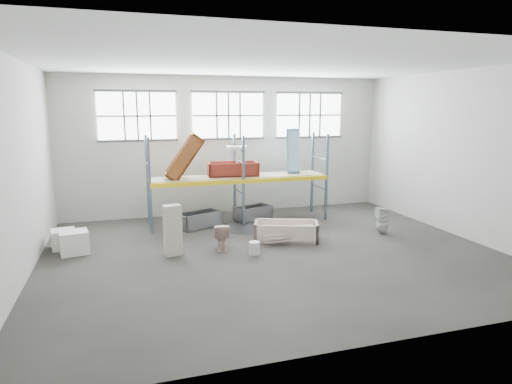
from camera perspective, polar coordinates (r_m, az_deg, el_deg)
name	(u,v)px	position (r m, az deg, el deg)	size (l,w,h in m)	color
floor	(272,254)	(12.10, 2.10, -8.05)	(12.00, 10.00, 0.10)	#423D38
ceiling	(273,60)	(11.51, 2.28, 16.75)	(12.00, 10.00, 0.10)	silver
wall_back	(228,146)	(16.36, -3.66, 6.03)	(12.00, 0.10, 5.00)	#AEACA2
wall_front	(380,198)	(7.01, 15.86, -0.79)	(12.00, 0.10, 5.00)	#9D9B92
wall_left	(16,171)	(11.13, -28.73, 2.46)	(0.10, 10.00, 5.00)	#A2A096
wall_right	(462,154)	(14.66, 25.20, 4.47)	(0.10, 10.00, 5.00)	#B6B4A8
window_left	(137,116)	(15.76, -15.16, 9.51)	(2.60, 0.04, 1.60)	white
window_mid	(228,116)	(16.20, -3.62, 9.88)	(2.60, 0.04, 1.60)	white
window_right	(309,115)	(17.22, 6.95, 9.88)	(2.60, 0.04, 1.60)	white
rack_upright_la	(150,186)	(13.93, -13.61, 0.76)	(0.08, 0.08, 3.00)	slate
rack_upright_lb	(148,180)	(15.11, -13.90, 1.52)	(0.08, 0.08, 3.00)	slate
rack_upright_ma	(244,181)	(14.41, -1.63, 1.39)	(0.08, 0.08, 3.00)	slate
rack_upright_mb	(235,176)	(15.56, -2.80, 2.08)	(0.08, 0.08, 3.00)	slate
rack_upright_ra	(327,177)	(15.47, 9.15, 1.91)	(0.08, 0.08, 3.00)	slate
rack_upright_rb	(312,172)	(16.54, 7.33, 2.53)	(0.08, 0.08, 3.00)	slate
rack_beam_front	(244,181)	(14.41, -1.63, 1.39)	(6.00, 0.10, 0.14)	yellow
rack_beam_back	(235,176)	(15.56, -2.80, 2.08)	(6.00, 0.10, 0.14)	yellow
shelf_deck	(239,176)	(14.97, -2.24, 2.05)	(5.90, 1.10, 0.03)	gray
wet_patch	(245,227)	(14.55, -1.39, -4.56)	(1.80, 1.80, 0.00)	black
bathtub_beige	(286,231)	(13.10, 3.93, -5.09)	(1.87, 0.88, 0.55)	beige
cistern_spare	(305,233)	(12.98, 6.43, -5.26)	(0.45, 0.21, 0.43)	beige
sink_in_tub	(277,239)	(12.70, 2.68, -6.13)	(0.41, 0.41, 0.14)	beige
toilet_beige	(221,236)	(12.26, -4.52, -5.74)	(0.42, 0.73, 0.75)	beige
cistern_tall	(173,230)	(11.86, -10.76, -4.91)	(0.44, 0.29, 1.37)	beige
toilet_white	(382,220)	(14.27, 16.10, -3.55)	(0.38, 0.39, 0.85)	silver
steel_tub_left	(199,220)	(14.56, -7.36, -3.59)	(1.41, 0.66, 0.52)	#9DA1A5
steel_tub_right	(253,213)	(15.47, -0.39, -2.71)	(1.32, 0.62, 0.48)	#A0A1A8
rust_tub_flat	(233,169)	(14.98, -3.01, 2.98)	(1.69, 0.79, 0.48)	maroon
rust_tub_tilted	(184,157)	(14.50, -9.28, 4.48)	(1.64, 0.77, 0.46)	#955019
sink_on_shelf	(237,162)	(14.65, -2.52, 3.89)	(0.66, 0.51, 0.58)	silver
blue_tub_upright	(293,150)	(15.73, 4.88, 5.44)	(1.54, 0.72, 0.43)	#7CB1CE
bucket	(254,248)	(11.87, -0.20, -7.28)	(0.29, 0.29, 0.34)	silver
carton_near	(74,242)	(12.86, -22.54, -6.07)	(0.72, 0.62, 0.62)	white
carton_far	(64,239)	(13.47, -23.70, -5.61)	(0.63, 0.63, 0.53)	silver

